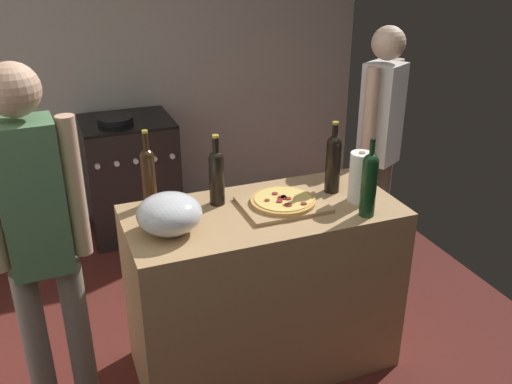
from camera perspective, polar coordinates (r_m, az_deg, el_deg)
ground_plane at (r=3.69m, az=-6.98°, el=-10.66°), size 3.81×3.37×0.02m
kitchen_wall_rear at (r=4.51m, az=-12.70°, el=13.65°), size 3.81×0.10×2.60m
counter at (r=2.93m, az=0.72°, el=-9.79°), size 1.32×0.62×0.91m
cutting_board at (r=2.73m, az=2.73°, el=-1.27°), size 0.40×0.32×0.02m
pizza at (r=2.72m, az=2.74°, el=-0.88°), size 0.32×0.32×0.03m
mixing_bowl at (r=2.49m, az=-8.76°, el=-2.19°), size 0.29×0.29×0.18m
paper_towel_roll at (r=2.79m, az=10.49°, el=1.48°), size 0.11×0.11×0.26m
wine_bottle_amber at (r=2.73m, az=-10.84°, el=1.76°), size 0.07×0.07×0.38m
wine_bottle_dark at (r=2.86m, az=7.83°, el=3.12°), size 0.08×0.08×0.37m
wine_bottle_clear at (r=2.63m, az=11.38°, el=0.98°), size 0.07×0.07×0.38m
wine_bottle_green at (r=2.70m, az=-4.00°, el=1.78°), size 0.07×0.07×0.35m
stove at (r=4.35m, az=-12.51°, el=1.55°), size 0.65×0.59×0.94m
person_in_stripes at (r=2.46m, az=-21.08°, el=-4.20°), size 0.40×0.21×1.70m
person_in_red at (r=3.57m, az=12.33°, el=4.92°), size 0.33×0.27×1.64m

